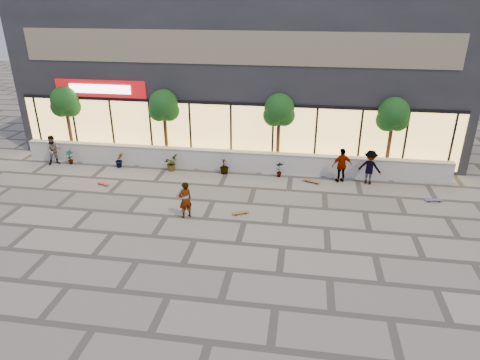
# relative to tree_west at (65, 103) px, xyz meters

# --- Properties ---
(ground) EXTENTS (80.00, 80.00, 0.00)m
(ground) POSITION_rel_tree_west_xyz_m (9.00, -7.70, -2.99)
(ground) COLOR gray
(ground) RESTS_ON ground
(planter_wall) EXTENTS (22.00, 0.42, 1.04)m
(planter_wall) POSITION_rel_tree_west_xyz_m (9.00, -0.70, -2.46)
(planter_wall) COLOR silver
(planter_wall) RESTS_ON ground
(retail_building) EXTENTS (24.00, 9.17, 8.50)m
(retail_building) POSITION_rel_tree_west_xyz_m (9.00, 4.79, 1.26)
(retail_building) COLOR #232328
(retail_building) RESTS_ON ground
(shrub_a) EXTENTS (0.43, 0.29, 0.81)m
(shrub_a) POSITION_rel_tree_west_xyz_m (0.50, -1.25, -2.58)
(shrub_a) COLOR #143C13
(shrub_a) RESTS_ON ground
(shrub_b) EXTENTS (0.57, 0.57, 0.81)m
(shrub_b) POSITION_rel_tree_west_xyz_m (3.30, -1.25, -2.58)
(shrub_b) COLOR #143C13
(shrub_b) RESTS_ON ground
(shrub_c) EXTENTS (0.68, 0.77, 0.81)m
(shrub_c) POSITION_rel_tree_west_xyz_m (6.10, -1.25, -2.58)
(shrub_c) COLOR #143C13
(shrub_c) RESTS_ON ground
(shrub_d) EXTENTS (0.64, 0.64, 0.81)m
(shrub_d) POSITION_rel_tree_west_xyz_m (8.90, -1.25, -2.58)
(shrub_d) COLOR #143C13
(shrub_d) RESTS_ON ground
(shrub_e) EXTENTS (0.46, 0.35, 0.81)m
(shrub_e) POSITION_rel_tree_west_xyz_m (11.70, -1.25, -2.58)
(shrub_e) COLOR #143C13
(shrub_e) RESTS_ON ground
(tree_west) EXTENTS (1.60, 1.50, 3.92)m
(tree_west) POSITION_rel_tree_west_xyz_m (0.00, 0.00, 0.00)
(tree_west) COLOR #4F2E1C
(tree_west) RESTS_ON ground
(tree_midwest) EXTENTS (1.60, 1.50, 3.92)m
(tree_midwest) POSITION_rel_tree_west_xyz_m (5.50, 0.00, 0.00)
(tree_midwest) COLOR #4F2E1C
(tree_midwest) RESTS_ON ground
(tree_mideast) EXTENTS (1.60, 1.50, 3.92)m
(tree_mideast) POSITION_rel_tree_west_xyz_m (11.50, 0.00, 0.00)
(tree_mideast) COLOR #4F2E1C
(tree_mideast) RESTS_ON ground
(tree_east) EXTENTS (1.60, 1.50, 3.92)m
(tree_east) POSITION_rel_tree_west_xyz_m (17.00, 0.00, 0.00)
(tree_east) COLOR #4F2E1C
(tree_east) RESTS_ON ground
(skater_center) EXTENTS (0.67, 0.66, 1.56)m
(skater_center) POSITION_rel_tree_west_xyz_m (8.21, -6.02, -2.21)
(skater_center) COLOR white
(skater_center) RESTS_ON ground
(skater_left) EXTENTS (0.99, 0.94, 1.60)m
(skater_left) POSITION_rel_tree_west_xyz_m (-0.26, -1.40, -2.18)
(skater_left) COLOR tan
(skater_left) RESTS_ON ground
(skater_right_near) EXTENTS (1.08, 0.74, 1.70)m
(skater_right_near) POSITION_rel_tree_west_xyz_m (14.69, -1.40, -2.13)
(skater_right_near) COLOR silver
(skater_right_near) RESTS_ON ground
(skater_right_far) EXTENTS (1.23, 0.94, 1.68)m
(skater_right_far) POSITION_rel_tree_west_xyz_m (16.00, -1.40, -2.15)
(skater_right_far) COLOR maroon
(skater_right_far) RESTS_ON ground
(skateboard_center) EXTENTS (0.71, 0.48, 0.08)m
(skateboard_center) POSITION_rel_tree_west_xyz_m (10.39, -5.44, -2.92)
(skateboard_center) COLOR brown
(skateboard_center) RESTS_ON ground
(skateboard_left) EXTENTS (0.72, 0.41, 0.08)m
(skateboard_left) POSITION_rel_tree_west_xyz_m (3.43, -3.55, -2.92)
(skateboard_left) COLOR red
(skateboard_left) RESTS_ON ground
(skateboard_right_near) EXTENTS (0.85, 0.53, 0.10)m
(skateboard_right_near) POSITION_rel_tree_west_xyz_m (13.29, -1.73, -2.90)
(skateboard_right_near) COLOR brown
(skateboard_right_near) RESTS_ON ground
(skateboard_right_far) EXTENTS (0.77, 0.31, 0.09)m
(skateboard_right_far) POSITION_rel_tree_west_xyz_m (18.65, -2.99, -2.91)
(skateboard_right_far) COLOR #4E4177
(skateboard_right_far) RESTS_ON ground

